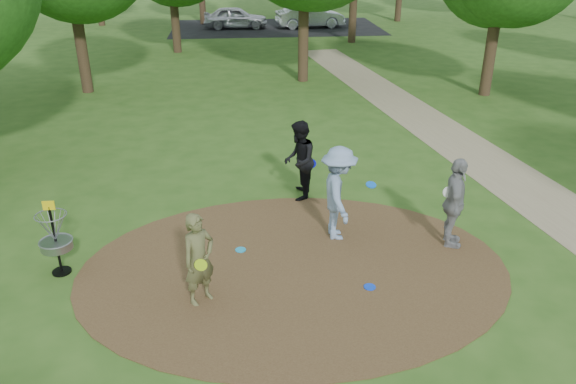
{
  "coord_description": "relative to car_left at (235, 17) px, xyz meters",
  "views": [
    {
      "loc": [
        -1.02,
        -9.28,
        6.03
      ],
      "look_at": [
        0.0,
        1.2,
        1.1
      ],
      "focal_mm": 35.0,
      "sensor_mm": 36.0,
      "label": 1
    }
  ],
  "objects": [
    {
      "name": "ground",
      "position": [
        0.75,
        -29.78,
        -0.72
      ],
      "size": [
        100.0,
        100.0,
        0.0
      ],
      "primitive_type": "plane",
      "color": "#2D5119",
      "rests_on": "ground"
    },
    {
      "name": "dirt_clearing",
      "position": [
        0.75,
        -29.78,
        -0.71
      ],
      "size": [
        8.4,
        8.4,
        0.02
      ],
      "primitive_type": "cylinder",
      "color": "#47301C",
      "rests_on": "ground"
    },
    {
      "name": "footpath",
      "position": [
        7.25,
        -27.78,
        -0.71
      ],
      "size": [
        7.55,
        39.89,
        0.01
      ],
      "primitive_type": "cube",
      "rotation": [
        0.0,
        0.0,
        0.14
      ],
      "color": "#8C7A5B",
      "rests_on": "ground"
    },
    {
      "name": "parking_lot",
      "position": [
        2.75,
        0.22,
        -0.71
      ],
      "size": [
        14.0,
        8.0,
        0.01
      ],
      "primitive_type": "cube",
      "color": "black",
      "rests_on": "ground"
    },
    {
      "name": "player_observer_with_disc",
      "position": [
        -1.0,
        -30.66,
        0.15
      ],
      "size": [
        0.75,
        0.72,
        1.73
      ],
      "color": "brown",
      "rests_on": "ground"
    },
    {
      "name": "player_throwing_with_disc",
      "position": [
        1.81,
        -28.6,
        0.31
      ],
      "size": [
        1.21,
        1.33,
        2.05
      ],
      "color": "#7E96BC",
      "rests_on": "ground"
    },
    {
      "name": "player_walking_with_disc",
      "position": [
        1.22,
        -26.56,
        0.26
      ],
      "size": [
        0.89,
        1.06,
        1.95
      ],
      "color": "black",
      "rests_on": "ground"
    },
    {
      "name": "player_waiting_with_disc",
      "position": [
        4.11,
        -29.17,
        0.25
      ],
      "size": [
        0.78,
        1.22,
        1.94
      ],
      "color": "gray",
      "rests_on": "ground"
    },
    {
      "name": "disc_ground_cyan",
      "position": [
        -0.28,
        -29.01,
        -0.69
      ],
      "size": [
        0.22,
        0.22,
        0.02
      ],
      "primitive_type": "cylinder",
      "color": "#1996C8",
      "rests_on": "dirt_clearing"
    },
    {
      "name": "disc_ground_blue",
      "position": [
        2.08,
        -30.58,
        -0.69
      ],
      "size": [
        0.22,
        0.22,
        0.02
      ],
      "primitive_type": "cylinder",
      "color": "blue",
      "rests_on": "dirt_clearing"
    },
    {
      "name": "car_left",
      "position": [
        0.0,
        0.0,
        0.0
      ],
      "size": [
        4.27,
        1.85,
        1.44
      ],
      "primitive_type": "imported",
      "rotation": [
        0.0,
        0.0,
        1.53
      ],
      "color": "#B8B9C0",
      "rests_on": "ground"
    },
    {
      "name": "car_right",
      "position": [
        5.01,
        -0.17,
        0.03
      ],
      "size": [
        4.74,
        2.17,
        1.51
      ],
      "primitive_type": "imported",
      "rotation": [
        0.0,
        0.0,
        1.7
      ],
      "color": "#AEB1B6",
      "rests_on": "ground"
    },
    {
      "name": "disc_golf_basket",
      "position": [
        -3.75,
        -29.48,
        0.16
      ],
      "size": [
        0.63,
        0.63,
        1.54
      ],
      "color": "black",
      "rests_on": "ground"
    }
  ]
}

